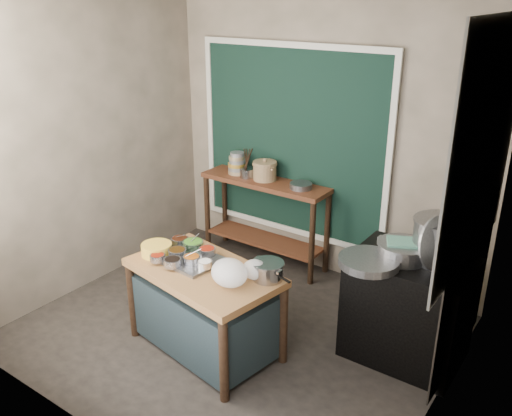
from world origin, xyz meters
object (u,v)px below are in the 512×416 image
Objects in this scene: steamer at (403,251)px; back_counter at (265,221)px; prep_table at (205,309)px; stove_block at (408,310)px; stock_pot at (440,240)px; saucepan at (268,271)px; yellow_basin at (157,249)px; utensil_cup at (247,173)px; ceramic_crock at (265,172)px; condiment_tray at (187,258)px.

back_counter is at bearing 157.04° from steamer.
back_counter reaches higher than prep_table.
steamer is (-0.08, -0.04, 0.52)m from stove_block.
prep_table is 1.95m from stock_pot.
prep_table is at bearing -147.32° from steamer.
yellow_basin is at bearing -150.71° from saucepan.
yellow_basin is 0.62× the size of steamer.
stock_pot is at bearing -17.31° from back_counter.
back_counter is at bearing 7.49° from utensil_cup.
yellow_basin is 0.96× the size of ceramic_crock.
saucepan is at bearing 27.90° from prep_table.
ceramic_crock is at bearing 91.08° from yellow_basin.
stock_pot is at bearing -15.12° from utensil_cup.
ceramic_crock is 0.65× the size of steamer.
stock_pot reaches higher than condiment_tray.
prep_table is 2.88× the size of stock_pot.
stove_block is 5.41× the size of utensil_cup.
steamer is at bearing -23.14° from ceramic_crock.
condiment_tray is at bearing 175.89° from prep_table.
prep_table is at bearing -147.62° from stove_block.
prep_table is 7.51× the size of utensil_cup.
stock_pot is (2.05, -0.64, 0.57)m from back_counter.
saucepan is 1.33m from stock_pot.
utensil_cup reaches higher than prep_table.
stock_pot reaches higher than stove_block.
prep_table is 4.88× the size of yellow_basin.
steamer is at bearing 42.11° from prep_table.
ceramic_crock is (-1.91, 0.74, 0.62)m from stove_block.
utensil_cup is (-0.50, 1.53, 0.24)m from condiment_tray.
yellow_basin is at bearing -167.12° from prep_table.
back_counter is (-0.51, 1.61, 0.10)m from prep_table.
utensil_cup reaches higher than condiment_tray.
stove_block is at bearing 25.92° from yellow_basin.
utensil_cup is at bearing 161.61° from stove_block.
ceramic_crock is (-0.52, 1.63, 0.67)m from prep_table.
saucepan is at bearing -54.85° from back_counter.
yellow_basin is 1.02m from saucepan.
stove_block is 3.49× the size of saucepan.
stock_pot is at bearing -17.51° from ceramic_crock.
condiment_tray is 1.63m from utensil_cup.
steamer is at bearing -152.85° from stove_block.
ceramic_crock is at bearing 158.80° from stove_block.
back_counter is 8.71× the size of utensil_cup.
utensil_cup is 0.38× the size of stock_pot.
steamer is at bearing 27.33° from condiment_tray.
back_counter is 5.63× the size of saucepan.
prep_table is 1.66m from steamer.
stock_pot is at bearing 26.31° from yellow_basin.
ceramic_crock reaches higher than prep_table.
ceramic_crock is at bearing 100.80° from condiment_tray.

